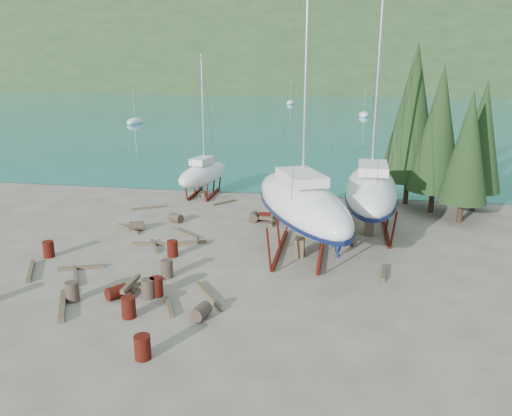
% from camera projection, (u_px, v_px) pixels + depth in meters
% --- Properties ---
extents(ground, '(600.00, 600.00, 0.00)m').
position_uv_depth(ground, '(214.00, 265.00, 25.62)').
color(ground, '#60554C').
rests_on(ground, ground).
extents(bay_water, '(700.00, 700.00, 0.00)m').
position_uv_depth(bay_water, '(337.00, 81.00, 323.82)').
color(bay_water, '#1A7582').
rests_on(bay_water, ground).
extents(far_hill, '(800.00, 360.00, 110.00)m').
position_uv_depth(far_hill, '(337.00, 81.00, 328.56)').
color(far_hill, '#22361B').
rests_on(far_hill, ground).
extents(far_house_left, '(6.60, 5.60, 5.60)m').
position_uv_depth(far_house_left, '(191.00, 82.00, 214.71)').
color(far_house_left, beige).
rests_on(far_house_left, ground).
extents(far_house_center, '(6.60, 5.60, 5.60)m').
position_uv_depth(far_house_center, '(283.00, 83.00, 208.03)').
color(far_house_center, beige).
rests_on(far_house_center, ground).
extents(far_house_right, '(6.60, 5.60, 5.60)m').
position_uv_depth(far_house_right, '(407.00, 83.00, 199.67)').
color(far_house_right, beige).
rests_on(far_house_right, ground).
extents(cypress_near_right, '(3.60, 3.60, 10.00)m').
position_uv_depth(cypress_near_right, '(439.00, 129.00, 33.30)').
color(cypress_near_right, black).
rests_on(cypress_near_right, ground).
extents(cypress_mid_right, '(3.06, 3.06, 8.50)m').
position_uv_depth(cypress_mid_right, '(468.00, 147.00, 31.39)').
color(cypress_mid_right, black).
rests_on(cypress_mid_right, ground).
extents(cypress_back_left, '(4.14, 4.14, 11.50)m').
position_uv_depth(cypress_back_left, '(413.00, 113.00, 35.20)').
color(cypress_back_left, black).
rests_on(cypress_back_left, ground).
extents(cypress_far_right, '(3.24, 3.24, 9.00)m').
position_uv_depth(cypress_far_right, '(481.00, 137.00, 33.90)').
color(cypress_far_right, black).
rests_on(cypress_far_right, ground).
extents(moored_boat_left, '(2.00, 5.00, 6.05)m').
position_uv_depth(moored_boat_left, '(135.00, 122.00, 87.33)').
color(moored_boat_left, white).
rests_on(moored_boat_left, ground).
extents(moored_boat_mid, '(2.00, 5.00, 6.05)m').
position_uv_depth(moored_boat_mid, '(364.00, 115.00, 99.58)').
color(moored_boat_mid, white).
rests_on(moored_boat_mid, ground).
extents(moored_boat_far, '(2.00, 5.00, 6.05)m').
position_uv_depth(moored_boat_far, '(290.00, 103.00, 130.99)').
color(moored_boat_far, white).
rests_on(moored_boat_far, ground).
extents(large_sailboat_near, '(7.62, 11.47, 17.55)m').
position_uv_depth(large_sailboat_near, '(301.00, 203.00, 26.66)').
color(large_sailboat_near, white).
rests_on(large_sailboat_near, ground).
extents(large_sailboat_far, '(3.27, 10.44, 16.40)m').
position_uv_depth(large_sailboat_far, '(371.00, 190.00, 30.00)').
color(large_sailboat_far, white).
rests_on(large_sailboat_far, ground).
extents(small_sailboat_shore, '(3.52, 6.99, 10.72)m').
position_uv_depth(small_sailboat_shore, '(203.00, 173.00, 38.87)').
color(small_sailboat_shore, white).
rests_on(small_sailboat_shore, ground).
extents(worker, '(0.54, 0.68, 1.64)m').
position_uv_depth(worker, '(339.00, 242.00, 26.55)').
color(worker, navy).
rests_on(worker, ground).
extents(drum_1, '(0.77, 0.99, 0.58)m').
position_uv_depth(drum_1, '(201.00, 312.00, 20.17)').
color(drum_1, '#2D2823').
rests_on(drum_1, ground).
extents(drum_3, '(0.58, 0.58, 0.88)m').
position_uv_depth(drum_3, '(143.00, 347.00, 17.36)').
color(drum_3, maroon).
rests_on(drum_3, ground).
extents(drum_4, '(0.92, 0.64, 0.58)m').
position_uv_depth(drum_4, '(266.00, 216.00, 32.89)').
color(drum_4, maroon).
rests_on(drum_4, ground).
extents(drum_5, '(0.58, 0.58, 0.88)m').
position_uv_depth(drum_5, '(148.00, 289.00, 21.91)').
color(drum_5, '#2D2823').
rests_on(drum_5, ground).
extents(drum_7, '(0.58, 0.58, 0.88)m').
position_uv_depth(drum_7, '(129.00, 307.00, 20.21)').
color(drum_7, maroon).
rests_on(drum_7, ground).
extents(drum_8, '(0.58, 0.58, 0.88)m').
position_uv_depth(drum_8, '(49.00, 249.00, 26.62)').
color(drum_8, maroon).
rests_on(drum_8, ground).
extents(drum_9, '(1.05, 0.94, 0.58)m').
position_uv_depth(drum_9, '(176.00, 218.00, 32.58)').
color(drum_9, '#2D2823').
rests_on(drum_9, ground).
extents(drum_10, '(0.58, 0.58, 0.88)m').
position_uv_depth(drum_10, '(156.00, 287.00, 22.10)').
color(drum_10, maroon).
rests_on(drum_10, ground).
extents(drum_11, '(0.66, 0.93, 0.58)m').
position_uv_depth(drum_11, '(254.00, 217.00, 32.82)').
color(drum_11, '#2D2823').
rests_on(drum_11, ground).
extents(drum_12, '(0.99, 1.05, 0.58)m').
position_uv_depth(drum_12, '(117.00, 292.00, 21.93)').
color(drum_12, maroon).
rests_on(drum_12, ground).
extents(drum_14, '(0.58, 0.58, 0.88)m').
position_uv_depth(drum_14, '(173.00, 249.00, 26.70)').
color(drum_14, maroon).
rests_on(drum_14, ground).
extents(drum_15, '(1.02, 0.83, 0.58)m').
position_uv_depth(drum_15, '(137.00, 226.00, 30.96)').
color(drum_15, '#2D2823').
rests_on(drum_15, ground).
extents(drum_16, '(0.58, 0.58, 0.88)m').
position_uv_depth(drum_16, '(72.00, 292.00, 21.62)').
color(drum_16, '#2D2823').
rests_on(drum_16, ground).
extents(drum_17, '(0.58, 0.58, 0.88)m').
position_uv_depth(drum_17, '(167.00, 269.00, 24.05)').
color(drum_17, '#2D2823').
rests_on(drum_17, ground).
extents(timber_0, '(2.23, 1.44, 0.14)m').
position_uv_depth(timber_0, '(149.00, 208.00, 35.72)').
color(timber_0, brown).
rests_on(timber_0, ground).
extents(timber_1, '(0.39, 1.84, 0.19)m').
position_uv_depth(timber_1, '(384.00, 273.00, 24.43)').
color(timber_1, brown).
rests_on(timber_1, ground).
extents(timber_3, '(1.41, 2.18, 0.15)m').
position_uv_depth(timber_3, '(76.00, 276.00, 24.14)').
color(timber_3, brown).
rests_on(timber_3, ground).
extents(timber_4, '(1.22, 1.95, 0.17)m').
position_uv_depth(timber_4, '(154.00, 246.00, 28.12)').
color(timber_4, brown).
rests_on(timber_4, ground).
extents(timber_5, '(1.95, 2.57, 0.16)m').
position_uv_depth(timber_5, '(209.00, 295.00, 22.08)').
color(timber_5, brown).
rests_on(timber_5, ground).
extents(timber_6, '(0.93, 1.52, 0.19)m').
position_uv_depth(timber_6, '(283.00, 205.00, 36.25)').
color(timber_6, brown).
rests_on(timber_6, ground).
extents(timber_7, '(0.93, 1.57, 0.17)m').
position_uv_depth(timber_7, '(169.00, 307.00, 21.02)').
color(timber_7, brown).
rests_on(timber_7, ground).
extents(timber_8, '(1.70, 0.87, 0.19)m').
position_uv_depth(timber_8, '(191.00, 242.00, 28.64)').
color(timber_8, brown).
rests_on(timber_8, ground).
extents(timber_9, '(1.45, 1.74, 0.15)m').
position_uv_depth(timber_9, '(225.00, 202.00, 37.06)').
color(timber_9, brown).
rests_on(timber_9, ground).
extents(timber_10, '(2.16, 1.64, 0.16)m').
position_uv_depth(timber_10, '(185.00, 233.00, 30.21)').
color(timber_10, brown).
rests_on(timber_10, ground).
extents(timber_11, '(2.18, 0.35, 0.15)m').
position_uv_depth(timber_11, '(150.00, 244.00, 28.47)').
color(timber_11, brown).
rests_on(timber_11, ground).
extents(timber_12, '(2.13, 1.00, 0.17)m').
position_uv_depth(timber_12, '(81.00, 267.00, 25.12)').
color(timber_12, brown).
rests_on(timber_12, ground).
extents(timber_14, '(1.40, 2.37, 0.18)m').
position_uv_depth(timber_14, '(31.00, 271.00, 24.67)').
color(timber_14, brown).
rests_on(timber_14, ground).
extents(timber_15, '(2.05, 1.58, 0.15)m').
position_uv_depth(timber_15, '(129.00, 229.00, 31.12)').
color(timber_15, brown).
rests_on(timber_15, ground).
extents(timber_16, '(1.54, 2.60, 0.23)m').
position_uv_depth(timber_16, '(63.00, 305.00, 21.10)').
color(timber_16, brown).
rests_on(timber_16, ground).
extents(timber_pile_fore, '(1.80, 1.80, 0.60)m').
position_uv_depth(timber_pile_fore, '(131.00, 288.00, 22.32)').
color(timber_pile_fore, brown).
rests_on(timber_pile_fore, ground).
extents(timber_pile_aft, '(1.80, 1.80, 0.60)m').
position_uv_depth(timber_pile_aft, '(273.00, 218.00, 32.43)').
color(timber_pile_aft, brown).
rests_on(timber_pile_aft, ground).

